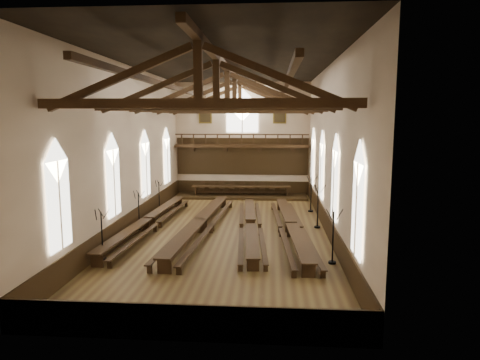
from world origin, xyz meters
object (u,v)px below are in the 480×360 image
Objects in this scene: refectory_row_a at (148,221)px; candelabrum_right_mid at (318,215)px; candelabrum_left_near at (102,245)px; refectory_row_b at (201,222)px; high_table at (241,187)px; candelabrum_right_near at (333,247)px; refectory_row_d at (291,226)px; candelabrum_right_far at (311,201)px; candelabrum_left_mid at (139,218)px; refectory_row_c at (250,224)px; candelabrum_left_far at (159,203)px; dais at (241,196)px.

refectory_row_a is 10.62m from candelabrum_right_mid.
refectory_row_b is at bearing 54.63° from candelabrum_left_near.
candelabrum_right_near reaches higher than high_table.
refectory_row_d is (5.43, -0.25, -0.04)m from refectory_row_b.
refectory_row_b is at bearing 143.96° from candelabrum_right_near.
candelabrum_right_mid reaches higher than candelabrum_left_near.
candelabrum_right_near is 6.70m from candelabrum_right_mid.
refectory_row_b is 1.75× the size of high_table.
refectory_row_b is 5.59× the size of candelabrum_right_far.
candelabrum_left_mid is (0.00, 5.81, -0.03)m from candelabrum_left_near.
candelabrum_right_mid reaches higher than candelabrum_left_mid.
refectory_row_a is at bearing 176.30° from refectory_row_d.
refectory_row_c is at bearing 1.56° from refectory_row_b.
candelabrum_right_near is (10.55, -5.54, 0.26)m from refectory_row_a.
candelabrum_right_far reaches higher than candelabrum_left_far.
candelabrum_right_mid is (11.10, 7.02, 0.07)m from candelabrum_left_near.
dais is at bearing 81.97° from refectory_row_b.
candelabrum_left_mid reaches higher than high_table.
high_table is 3.37× the size of candelabrum_left_near.
dais is (1.63, 11.58, -0.50)m from refectory_row_b.
candelabrum_right_far reaches higher than refectory_row_d.
high_table is at bearing 49.29° from candelabrum_left_far.
candelabrum_right_mid is at bearing 6.23° from candelabrum_left_mid.
refectory_row_a is at bearing 84.63° from candelabrum_left_near.
refectory_row_a is 12.33m from high_table.
candelabrum_right_far reaches higher than candelabrum_left_mid.
candelabrum_left_mid is at bearing 178.41° from refectory_row_c.
candelabrum_left_mid reaches higher than refectory_row_b.
candelabrum_left_near is at bearing -178.36° from candelabrum_right_near.
candelabrum_left_near is at bearing -133.50° from candelabrum_right_far.
high_table is at bearing 81.97° from refectory_row_b.
candelabrum_left_near reaches higher than refectory_row_b.
refectory_row_a is at bearing 177.85° from refectory_row_c.
high_table is at bearing 96.78° from refectory_row_c.
candelabrum_right_mid is at bearing 90.00° from candelabrum_right_near.
high_table is (1.63, 11.58, 0.28)m from refectory_row_b.
candelabrum_right_near is at bearing -51.80° from refectory_row_c.
candelabrum_left_mid is (-9.36, 0.52, 0.20)m from refectory_row_d.
dais is 8.55m from candelabrum_left_far.
refectory_row_b is 7.33m from candelabrum_right_mid.
refectory_row_d is 5.90× the size of candelabrum_left_mid.
refectory_row_d is at bearing -105.15° from candelabrum_right_far.
candelabrum_left_near is 1.06× the size of candelabrum_left_far.
candelabrum_left_mid is (-6.93, 0.19, 0.25)m from refectory_row_c.
candelabrum_right_near reaches higher than refectory_row_a.
refectory_row_b is at bearing 177.38° from refectory_row_d.
candelabrum_right_near is (11.10, -5.49, 0.07)m from candelabrum_left_mid.
candelabrum_left_near is 0.92× the size of candelabrum_right_mid.
candelabrum_left_near reaches higher than candelabrum_left_mid.
high_table is (0.00, 0.00, 0.78)m from dais.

